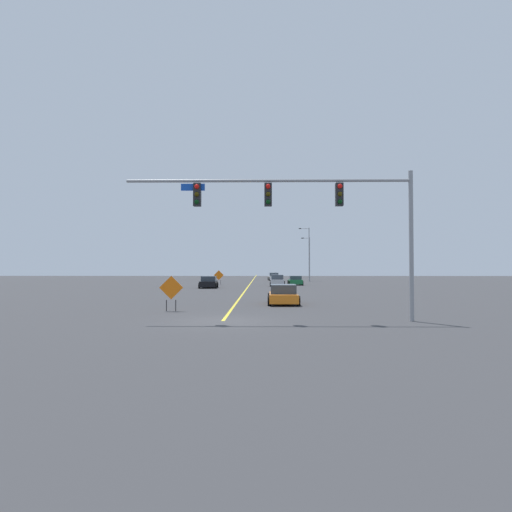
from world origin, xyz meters
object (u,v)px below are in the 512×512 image
at_px(construction_sign_right_shoulder, 171,289).
at_px(car_green_approaching, 295,281).
at_px(street_lamp_mid_left, 308,252).
at_px(car_black_far, 209,282).
at_px(traffic_signal_assembly, 307,205).
at_px(street_lamp_near_right, 309,257).
at_px(construction_sign_median_far, 219,276).
at_px(car_white_near, 274,277).
at_px(car_silver_mid, 277,281).
at_px(car_orange_distant, 283,295).

xyz_separation_m(construction_sign_right_shoulder, car_green_approaching, (9.74, 36.34, -0.61)).
xyz_separation_m(street_lamp_mid_left, car_green_approaching, (-3.72, -17.31, -4.64)).
bearing_deg(construction_sign_right_shoulder, car_black_far, 92.75).
relative_size(traffic_signal_assembly, car_green_approaching, 3.41).
height_order(street_lamp_near_right, car_green_approaching, street_lamp_near_right).
xyz_separation_m(construction_sign_median_far, car_white_near, (8.35, 21.02, -0.58)).
bearing_deg(construction_sign_median_far, street_lamp_mid_left, 48.73).
height_order(traffic_signal_assembly, car_green_approaching, traffic_signal_assembly).
bearing_deg(car_white_near, car_silver_mid, -90.35).
relative_size(street_lamp_mid_left, construction_sign_median_far, 4.67).
bearing_deg(street_lamp_mid_left, construction_sign_median_far, -131.27).
xyz_separation_m(car_white_near, car_black_far, (-8.61, -30.45, -0.04)).
height_order(street_lamp_near_right, construction_sign_median_far, street_lamp_near_right).
relative_size(traffic_signal_assembly, street_lamp_mid_left, 1.36).
height_order(car_orange_distant, car_black_far, car_black_far).
height_order(construction_sign_median_far, car_silver_mid, construction_sign_median_far).
distance_m(street_lamp_near_right, construction_sign_median_far, 20.94).
height_order(construction_sign_median_far, construction_sign_right_shoulder, construction_sign_median_far).
bearing_deg(car_white_near, traffic_signal_assembly, -90.12).
bearing_deg(street_lamp_mid_left, car_black_far, -119.65).
distance_m(car_green_approaching, car_black_far, 14.07).
bearing_deg(street_lamp_near_right, car_white_near, 134.70).
xyz_separation_m(street_lamp_mid_left, construction_sign_median_far, (-14.53, -16.56, -3.97)).
xyz_separation_m(construction_sign_median_far, car_orange_distant, (7.57, -32.15, -0.68)).
bearing_deg(street_lamp_near_right, traffic_signal_assembly, -96.29).
height_order(street_lamp_near_right, construction_sign_right_shoulder, street_lamp_near_right).
bearing_deg(car_green_approaching, street_lamp_mid_left, 77.86).
bearing_deg(car_black_far, car_green_approaching, 38.12).
height_order(construction_sign_right_shoulder, car_green_approaching, construction_sign_right_shoulder).
height_order(street_lamp_mid_left, car_orange_distant, street_lamp_mid_left).
height_order(traffic_signal_assembly, car_silver_mid, traffic_signal_assembly).
bearing_deg(traffic_signal_assembly, car_black_far, 104.81).
relative_size(construction_sign_median_far, car_black_far, 0.49).
relative_size(car_white_near, car_black_far, 1.11).
bearing_deg(car_green_approaching, street_lamp_near_right, 76.92).
distance_m(street_lamp_mid_left, construction_sign_median_far, 22.38).
bearing_deg(construction_sign_median_far, car_green_approaching, -3.97).
bearing_deg(car_silver_mid, traffic_signal_assembly, -89.96).
height_order(traffic_signal_assembly, car_black_far, traffic_signal_assembly).
bearing_deg(car_green_approaching, construction_sign_right_shoulder, -105.01).
bearing_deg(car_black_far, car_silver_mid, 31.32).
bearing_deg(car_orange_distant, car_silver_mid, 88.72).
xyz_separation_m(traffic_signal_assembly, car_silver_mid, (-0.03, 37.22, -4.58)).
height_order(traffic_signal_assembly, car_white_near, traffic_signal_assembly).
bearing_deg(construction_sign_right_shoulder, traffic_signal_assembly, -31.71).
distance_m(construction_sign_right_shoulder, car_black_far, 27.69).
xyz_separation_m(car_silver_mid, car_orange_distant, (-0.62, -27.86, -0.11)).
height_order(construction_sign_median_far, car_orange_distant, construction_sign_median_far).
height_order(street_lamp_near_right, car_silver_mid, street_lamp_near_right).
distance_m(construction_sign_median_far, car_black_far, 9.46).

